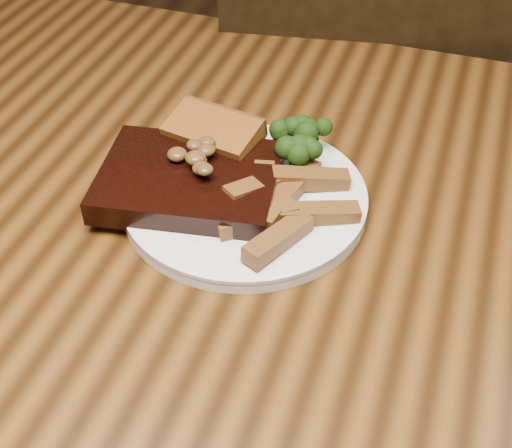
{
  "coord_description": "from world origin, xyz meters",
  "views": [
    {
      "loc": [
        0.18,
        -0.48,
        1.23
      ],
      "look_at": [
        0.02,
        -0.0,
        0.78
      ],
      "focal_mm": 50.0,
      "sensor_mm": 36.0,
      "label": 1
    }
  ],
  "objects_px": {
    "chair_far": "(349,148)",
    "plate": "(245,200)",
    "steak": "(189,181)",
    "garlic_bread": "(213,147)",
    "potato_wedges": "(288,209)",
    "dining_table": "(239,305)"
  },
  "relations": [
    {
      "from": "steak",
      "to": "garlic_bread",
      "type": "relative_size",
      "value": 1.81
    },
    {
      "from": "steak",
      "to": "garlic_bread",
      "type": "height_order",
      "value": "steak"
    },
    {
      "from": "chair_far",
      "to": "plate",
      "type": "distance_m",
      "value": 0.59
    },
    {
      "from": "chair_far",
      "to": "plate",
      "type": "height_order",
      "value": "chair_far"
    },
    {
      "from": "potato_wedges",
      "to": "plate",
      "type": "bearing_deg",
      "value": 159.11
    },
    {
      "from": "dining_table",
      "to": "potato_wedges",
      "type": "relative_size",
      "value": 15.43
    },
    {
      "from": "garlic_bread",
      "to": "potato_wedges",
      "type": "height_order",
      "value": "potato_wedges"
    },
    {
      "from": "chair_far",
      "to": "potato_wedges",
      "type": "xyz_separation_m",
      "value": [
        0.04,
        -0.54,
        0.3
      ]
    },
    {
      "from": "garlic_bread",
      "to": "chair_far",
      "type": "bearing_deg",
      "value": 91.69
    },
    {
      "from": "dining_table",
      "to": "chair_far",
      "type": "height_order",
      "value": "chair_far"
    },
    {
      "from": "dining_table",
      "to": "plate",
      "type": "xyz_separation_m",
      "value": [
        -0.01,
        0.06,
        0.1
      ]
    },
    {
      "from": "chair_far",
      "to": "plate",
      "type": "xyz_separation_m",
      "value": [
        -0.02,
        -0.52,
        0.28
      ]
    },
    {
      "from": "garlic_bread",
      "to": "potato_wedges",
      "type": "distance_m",
      "value": 0.13
    },
    {
      "from": "dining_table",
      "to": "garlic_bread",
      "type": "distance_m",
      "value": 0.18
    },
    {
      "from": "plate",
      "to": "potato_wedges",
      "type": "xyz_separation_m",
      "value": [
        0.05,
        -0.02,
        0.02
      ]
    },
    {
      "from": "steak",
      "to": "potato_wedges",
      "type": "xyz_separation_m",
      "value": [
        0.11,
        -0.01,
        -0.0
      ]
    },
    {
      "from": "plate",
      "to": "garlic_bread",
      "type": "bearing_deg",
      "value": 134.94
    },
    {
      "from": "chair_far",
      "to": "potato_wedges",
      "type": "relative_size",
      "value": 8.34
    },
    {
      "from": "dining_table",
      "to": "steak",
      "type": "relative_size",
      "value": 8.89
    },
    {
      "from": "dining_table",
      "to": "garlic_bread",
      "type": "relative_size",
      "value": 16.11
    },
    {
      "from": "potato_wedges",
      "to": "steak",
      "type": "bearing_deg",
      "value": 175.49
    },
    {
      "from": "chair_far",
      "to": "steak",
      "type": "height_order",
      "value": "chair_far"
    }
  ]
}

